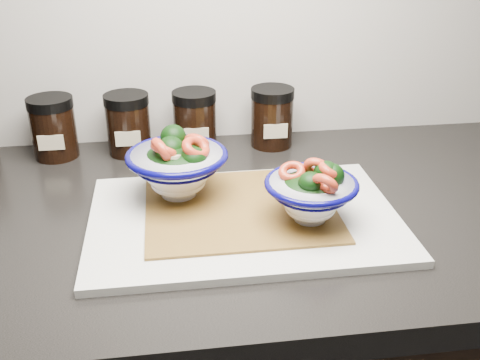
{
  "coord_description": "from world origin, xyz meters",
  "views": [
    {
      "loc": [
        0.05,
        0.7,
        1.32
      ],
      "look_at": [
        0.15,
        1.42,
        0.96
      ],
      "focal_mm": 42.0,
      "sensor_mm": 36.0,
      "label": 1
    }
  ],
  "objects": [
    {
      "name": "spice_jar_e",
      "position": [
        0.1,
        1.69,
        0.96
      ],
      "size": [
        0.08,
        0.08,
        0.11
      ],
      "color": "black",
      "rests_on": "countertop"
    },
    {
      "name": "bowl_left",
      "position": [
        0.06,
        1.48,
        0.96
      ],
      "size": [
        0.16,
        0.16,
        0.11
      ],
      "rotation": [
        0.0,
        0.0,
        0.0
      ],
      "color": "white",
      "rests_on": "bamboo_mat"
    },
    {
      "name": "bamboo_mat",
      "position": [
        0.15,
        1.42,
        0.91
      ],
      "size": [
        0.28,
        0.24,
        0.0
      ],
      "primitive_type": "cube",
      "color": "#A47D31",
      "rests_on": "cutting_board"
    },
    {
      "name": "bowl_right",
      "position": [
        0.25,
        1.37,
        0.96
      ],
      "size": [
        0.13,
        0.13,
        0.1
      ],
      "rotation": [
        0.0,
        0.0,
        0.27
      ],
      "color": "white",
      "rests_on": "bamboo_mat"
    },
    {
      "name": "cutting_board",
      "position": [
        0.15,
        1.4,
        0.91
      ],
      "size": [
        0.45,
        0.3,
        0.01
      ],
      "primitive_type": "cube",
      "color": "silver",
      "rests_on": "countertop"
    },
    {
      "name": "countertop",
      "position": [
        0.0,
        1.45,
        0.88
      ],
      "size": [
        3.5,
        0.6,
        0.04
      ],
      "primitive_type": "cube",
      "color": "black",
      "rests_on": "cabinet"
    },
    {
      "name": "spice_jar_d",
      "position": [
        -0.02,
        1.69,
        0.96
      ],
      "size": [
        0.08,
        0.08,
        0.11
      ],
      "color": "black",
      "rests_on": "countertop"
    },
    {
      "name": "spice_jar_c",
      "position": [
        -0.16,
        1.69,
        0.96
      ],
      "size": [
        0.08,
        0.08,
        0.11
      ],
      "color": "black",
      "rests_on": "countertop"
    },
    {
      "name": "spice_jar_f",
      "position": [
        0.25,
        1.69,
        0.96
      ],
      "size": [
        0.08,
        0.08,
        0.11
      ],
      "color": "black",
      "rests_on": "countertop"
    }
  ]
}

